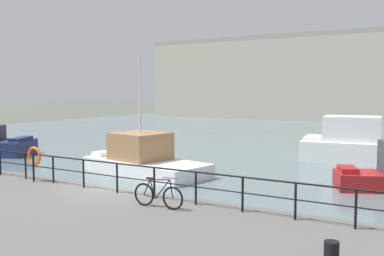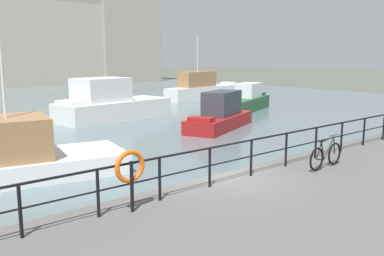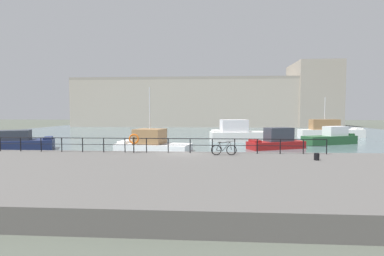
{
  "view_description": "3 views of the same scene",
  "coord_description": "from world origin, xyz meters",
  "px_view_note": "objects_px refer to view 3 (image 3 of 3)",
  "views": [
    {
      "loc": [
        10.89,
        -12.74,
        4.54
      ],
      "look_at": [
        0.85,
        4.11,
        2.86
      ],
      "focal_mm": 41.81,
      "sensor_mm": 36.0,
      "label": 1
    },
    {
      "loc": [
        -8.08,
        -8.51,
        4.31
      ],
      "look_at": [
        0.33,
        1.48,
        2.05
      ],
      "focal_mm": 38.88,
      "sensor_mm": 36.0,
      "label": 2
    },
    {
      "loc": [
        2.19,
        -21.5,
        3.9
      ],
      "look_at": [
        0.62,
        2.01,
        2.58
      ],
      "focal_mm": 26.93,
      "sensor_mm": 36.0,
      "label": 3
    }
  ],
  "objects_px": {
    "moored_red_daysailer": "(152,143)",
    "life_ring_stand": "(134,140)",
    "harbor_building": "(224,102)",
    "moored_cabin_cruiser": "(19,143)",
    "moored_harbor_tender": "(239,133)",
    "moored_green_narrowboat": "(329,131)",
    "parked_bicycle": "(224,150)",
    "mooring_bollard": "(317,157)",
    "moored_blue_motorboat": "(331,138)",
    "moored_small_launch": "(277,141)"
  },
  "relations": [
    {
      "from": "life_ring_stand",
      "to": "moored_harbor_tender",
      "type": "bearing_deg",
      "value": 62.26
    },
    {
      "from": "moored_red_daysailer",
      "to": "life_ring_stand",
      "type": "bearing_deg",
      "value": 103.03
    },
    {
      "from": "moored_blue_motorboat",
      "to": "moored_red_daysailer",
      "type": "relative_size",
      "value": 0.91
    },
    {
      "from": "harbor_building",
      "to": "moored_blue_motorboat",
      "type": "height_order",
      "value": "harbor_building"
    },
    {
      "from": "harbor_building",
      "to": "moored_small_launch",
      "type": "relative_size",
      "value": 10.67
    },
    {
      "from": "moored_red_daysailer",
      "to": "life_ring_stand",
      "type": "xyz_separation_m",
      "value": [
        0.22,
        -7.39,
        1.07
      ]
    },
    {
      "from": "mooring_bollard",
      "to": "life_ring_stand",
      "type": "relative_size",
      "value": 0.31
    },
    {
      "from": "moored_harbor_tender",
      "to": "moored_green_narrowboat",
      "type": "height_order",
      "value": "moored_green_narrowboat"
    },
    {
      "from": "moored_harbor_tender",
      "to": "moored_small_launch",
      "type": "xyz_separation_m",
      "value": [
        3.27,
        -7.49,
        -0.24
      ]
    },
    {
      "from": "harbor_building",
      "to": "moored_red_daysailer",
      "type": "relative_size",
      "value": 8.89
    },
    {
      "from": "moored_harbor_tender",
      "to": "moored_red_daysailer",
      "type": "bearing_deg",
      "value": 39.23
    },
    {
      "from": "moored_small_launch",
      "to": "mooring_bollard",
      "type": "xyz_separation_m",
      "value": [
        -0.4,
        -12.63,
        0.29
      ]
    },
    {
      "from": "life_ring_stand",
      "to": "harbor_building",
      "type": "bearing_deg",
      "value": 81.21
    },
    {
      "from": "parked_bicycle",
      "to": "life_ring_stand",
      "type": "relative_size",
      "value": 1.27
    },
    {
      "from": "moored_harbor_tender",
      "to": "life_ring_stand",
      "type": "height_order",
      "value": "moored_harbor_tender"
    },
    {
      "from": "moored_harbor_tender",
      "to": "moored_green_narrowboat",
      "type": "distance_m",
      "value": 15.65
    },
    {
      "from": "moored_harbor_tender",
      "to": "parked_bicycle",
      "type": "relative_size",
      "value": 4.78
    },
    {
      "from": "moored_cabin_cruiser",
      "to": "moored_harbor_tender",
      "type": "relative_size",
      "value": 0.83
    },
    {
      "from": "moored_small_launch",
      "to": "life_ring_stand",
      "type": "xyz_separation_m",
      "value": [
        -12.57,
        -10.19,
        1.04
      ]
    },
    {
      "from": "moored_cabin_cruiser",
      "to": "moored_blue_motorboat",
      "type": "bearing_deg",
      "value": -11.15
    },
    {
      "from": "mooring_bollard",
      "to": "life_ring_stand",
      "type": "xyz_separation_m",
      "value": [
        -12.17,
        2.44,
        0.75
      ]
    },
    {
      "from": "moored_harbor_tender",
      "to": "mooring_bollard",
      "type": "xyz_separation_m",
      "value": [
        2.87,
        -20.13,
        0.05
      ]
    },
    {
      "from": "mooring_bollard",
      "to": "moored_small_launch",
      "type": "bearing_deg",
      "value": 88.18
    },
    {
      "from": "moored_red_daysailer",
      "to": "mooring_bollard",
      "type": "bearing_deg",
      "value": 152.9
    },
    {
      "from": "moored_red_daysailer",
      "to": "parked_bicycle",
      "type": "relative_size",
      "value": 4.36
    },
    {
      "from": "parked_bicycle",
      "to": "moored_small_launch",
      "type": "bearing_deg",
      "value": 58.63
    },
    {
      "from": "moored_cabin_cruiser",
      "to": "moored_blue_motorboat",
      "type": "distance_m",
      "value": 34.86
    },
    {
      "from": "moored_cabin_cruiser",
      "to": "moored_green_narrowboat",
      "type": "relative_size",
      "value": 0.7
    },
    {
      "from": "harbor_building",
      "to": "life_ring_stand",
      "type": "bearing_deg",
      "value": -98.79
    },
    {
      "from": "harbor_building",
      "to": "moored_red_daysailer",
      "type": "distance_m",
      "value": 51.59
    },
    {
      "from": "moored_red_daysailer",
      "to": "moored_green_narrowboat",
      "type": "bearing_deg",
      "value": -133.4
    },
    {
      "from": "moored_harbor_tender",
      "to": "life_ring_stand",
      "type": "xyz_separation_m",
      "value": [
        -9.3,
        -17.69,
        0.8
      ]
    },
    {
      "from": "moored_red_daysailer",
      "to": "parked_bicycle",
      "type": "distance_m",
      "value": 10.58
    },
    {
      "from": "moored_cabin_cruiser",
      "to": "life_ring_stand",
      "type": "relative_size",
      "value": 5.01
    },
    {
      "from": "moored_green_narrowboat",
      "to": "parked_bicycle",
      "type": "bearing_deg",
      "value": -132.48
    },
    {
      "from": "moored_blue_motorboat",
      "to": "mooring_bollard",
      "type": "bearing_deg",
      "value": -137.2
    },
    {
      "from": "moored_harbor_tender",
      "to": "moored_green_narrowboat",
      "type": "bearing_deg",
      "value": -163.46
    },
    {
      "from": "harbor_building",
      "to": "moored_green_narrowboat",
      "type": "relative_size",
      "value": 6.87
    },
    {
      "from": "mooring_bollard",
      "to": "harbor_building",
      "type": "bearing_deg",
      "value": 93.06
    },
    {
      "from": "harbor_building",
      "to": "moored_green_narrowboat",
      "type": "height_order",
      "value": "harbor_building"
    },
    {
      "from": "moored_harbor_tender",
      "to": "parked_bicycle",
      "type": "bearing_deg",
      "value": 73.38
    },
    {
      "from": "moored_green_narrowboat",
      "to": "moored_red_daysailer",
      "type": "bearing_deg",
      "value": -152.9
    },
    {
      "from": "mooring_bollard",
      "to": "moored_red_daysailer",
      "type": "bearing_deg",
      "value": 141.58
    },
    {
      "from": "moored_green_narrowboat",
      "to": "moored_harbor_tender",
      "type": "bearing_deg",
      "value": -163.61
    },
    {
      "from": "mooring_bollard",
      "to": "parked_bicycle",
      "type": "bearing_deg",
      "value": 163.44
    },
    {
      "from": "moored_small_launch",
      "to": "moored_harbor_tender",
      "type": "bearing_deg",
      "value": -89.64
    },
    {
      "from": "moored_red_daysailer",
      "to": "life_ring_stand",
      "type": "distance_m",
      "value": 7.47
    },
    {
      "from": "moored_green_narrowboat",
      "to": "life_ring_stand",
      "type": "relative_size",
      "value": 7.15
    },
    {
      "from": "moored_harbor_tender",
      "to": "moored_blue_motorboat",
      "type": "bearing_deg",
      "value": 158.04
    },
    {
      "from": "moored_blue_motorboat",
      "to": "moored_red_daysailer",
      "type": "xyz_separation_m",
      "value": [
        -20.3,
        -7.62,
        0.04
      ]
    }
  ]
}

